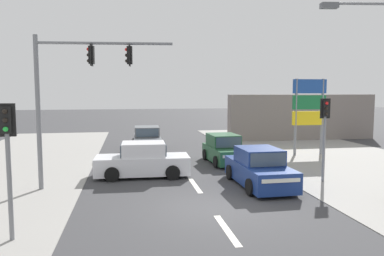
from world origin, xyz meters
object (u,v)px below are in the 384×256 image
at_px(traffic_signal_mast, 72,84).
at_px(sedan_crossing_left, 147,139).
at_px(shopping_plaza_sign, 309,106).
at_px(hatchback_oncoming_mid, 224,150).
at_px(pedestal_signal_right_kerb, 325,126).
at_px(sedan_oncoming_near, 259,169).
at_px(sedan_receding_far, 143,161).
at_px(pedestal_signal_left_kerb, 8,149).

height_order(traffic_signal_mast, sedan_crossing_left, traffic_signal_mast).
bearing_deg(shopping_plaza_sign, traffic_signal_mast, -155.65).
height_order(shopping_plaza_sign, hatchback_oncoming_mid, shopping_plaza_sign).
bearing_deg(pedestal_signal_right_kerb, shopping_plaza_sign, 68.32).
height_order(sedan_crossing_left, hatchback_oncoming_mid, sedan_crossing_left).
xyz_separation_m(shopping_plaza_sign, sedan_oncoming_near, (-5.48, -6.59, -2.28)).
distance_m(traffic_signal_mast, sedan_oncoming_near, 8.17).
xyz_separation_m(pedestal_signal_right_kerb, sedan_oncoming_near, (-2.95, -0.21, -1.71)).
bearing_deg(sedan_crossing_left, sedan_oncoming_near, -68.38).
bearing_deg(traffic_signal_mast, pedestal_signal_right_kerb, -3.12).
distance_m(pedestal_signal_right_kerb, sedan_crossing_left, 12.32).
height_order(sedan_oncoming_near, hatchback_oncoming_mid, sedan_oncoming_near).
xyz_separation_m(shopping_plaza_sign, hatchback_oncoming_mid, (-5.62, -1.52, -2.28)).
height_order(traffic_signal_mast, shopping_plaza_sign, traffic_signal_mast).
xyz_separation_m(pedestal_signal_right_kerb, hatchback_oncoming_mid, (-3.09, 4.86, -1.71)).
height_order(shopping_plaza_sign, sedan_oncoming_near, shopping_plaza_sign).
xyz_separation_m(sedan_receding_far, sedan_oncoming_near, (4.62, -2.52, 0.00)).
xyz_separation_m(traffic_signal_mast, sedan_crossing_left, (3.33, 9.43, -3.44)).
relative_size(shopping_plaza_sign, sedan_oncoming_near, 1.08).
height_order(traffic_signal_mast, hatchback_oncoming_mid, traffic_signal_mast).
bearing_deg(sedan_crossing_left, pedestal_signal_right_kerb, -55.03).
distance_m(pedestal_signal_left_kerb, sedan_crossing_left, 15.22).
height_order(traffic_signal_mast, sedan_oncoming_near, traffic_signal_mast).
bearing_deg(sedan_oncoming_near, hatchback_oncoming_mid, 91.58).
height_order(pedestal_signal_right_kerb, sedan_receding_far, pedestal_signal_right_kerb).
relative_size(sedan_crossing_left, hatchback_oncoming_mid, 1.15).
bearing_deg(pedestal_signal_left_kerb, shopping_plaza_sign, 38.46).
bearing_deg(pedestal_signal_right_kerb, traffic_signal_mast, 176.88).
bearing_deg(pedestal_signal_left_kerb, sedan_oncoming_near, 27.65).
height_order(sedan_receding_far, hatchback_oncoming_mid, sedan_receding_far).
bearing_deg(sedan_receding_far, sedan_crossing_left, 85.70).
height_order(traffic_signal_mast, sedan_receding_far, traffic_signal_mast).
distance_m(pedestal_signal_left_kerb, sedan_oncoming_near, 9.47).
xyz_separation_m(pedestal_signal_left_kerb, shopping_plaza_sign, (13.74, 10.91, 0.57)).
height_order(pedestal_signal_left_kerb, sedan_receding_far, pedestal_signal_left_kerb).
distance_m(pedestal_signal_right_kerb, sedan_receding_far, 8.10).
height_order(traffic_signal_mast, pedestal_signal_left_kerb, traffic_signal_mast).
bearing_deg(pedestal_signal_left_kerb, sedan_crossing_left, 73.84).
height_order(pedestal_signal_left_kerb, shopping_plaza_sign, shopping_plaza_sign).
relative_size(pedestal_signal_right_kerb, pedestal_signal_left_kerb, 1.00).
bearing_deg(pedestal_signal_left_kerb, hatchback_oncoming_mid, 49.18).
xyz_separation_m(pedestal_signal_left_kerb, sedan_crossing_left, (4.21, 14.53, -1.71)).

